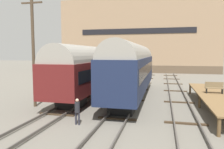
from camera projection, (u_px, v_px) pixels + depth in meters
ground_plane at (125, 108)px, 17.34m from camera, size 200.00×200.00×0.00m
track_left at (74, 104)px, 18.31m from camera, size 2.60×60.00×0.26m
track_middle at (125, 107)px, 17.33m from camera, size 2.60×60.00×0.26m
track_right at (182, 110)px, 16.35m from camera, size 2.60×60.00×0.26m
train_car_maroon at (93, 68)px, 22.96m from camera, size 3.12×17.01×5.07m
train_car_navy at (133, 67)px, 21.45m from camera, size 2.92×17.16×5.33m
station_platform at (215, 96)px, 17.18m from camera, size 2.52×12.86×1.12m
bench at (214, 87)px, 17.75m from camera, size 1.40×0.40×0.91m
person_worker at (77, 109)px, 13.28m from camera, size 0.32×0.32×1.62m
utility_pole at (33, 47)px, 17.50m from camera, size 1.80×0.24×9.46m
warehouse_building at (139, 37)px, 54.19m from camera, size 35.98×12.38×16.78m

